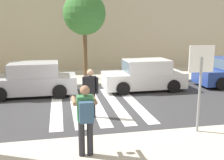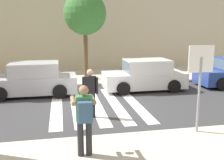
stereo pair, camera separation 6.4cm
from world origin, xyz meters
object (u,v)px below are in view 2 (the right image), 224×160
(photographer_with_backpack, at_px, (84,115))
(street_tree_center, at_px, (85,14))
(pedestrian_crossing, at_px, (90,90))
(parked_car_silver, at_px, (33,80))
(stop_sign, at_px, (200,70))
(parked_car_white, at_px, (145,76))

(photographer_with_backpack, xyz_separation_m, street_tree_center, (0.96, 9.50, 2.71))
(pedestrian_crossing, xyz_separation_m, parked_car_silver, (-2.30, 3.52, -0.25))
(photographer_with_backpack, distance_m, pedestrian_crossing, 3.16)
(stop_sign, relative_size, photographer_with_backpack, 1.47)
(stop_sign, relative_size, parked_car_white, 0.62)
(photographer_with_backpack, distance_m, parked_car_silver, 6.90)
(stop_sign, relative_size, pedestrian_crossing, 1.47)
(parked_car_white, relative_size, street_tree_center, 0.82)
(parked_car_silver, distance_m, parked_car_white, 5.47)
(parked_car_silver, distance_m, street_tree_center, 5.08)
(stop_sign, bearing_deg, pedestrian_crossing, 141.95)
(photographer_with_backpack, xyz_separation_m, parked_car_silver, (-1.81, 6.64, -0.44))
(parked_car_silver, xyz_separation_m, street_tree_center, (2.77, 2.86, 3.15))
(parked_car_white, bearing_deg, parked_car_silver, 180.00)
(stop_sign, distance_m, photographer_with_backpack, 3.58)
(pedestrian_crossing, relative_size, parked_car_silver, 0.42)
(parked_car_silver, bearing_deg, parked_car_white, 0.00)
(pedestrian_crossing, bearing_deg, stop_sign, -38.05)
(parked_car_white, bearing_deg, photographer_with_backpack, -118.80)
(parked_car_silver, height_order, parked_car_white, same)
(parked_car_white, bearing_deg, stop_sign, -92.71)
(pedestrian_crossing, xyz_separation_m, street_tree_center, (0.47, 6.38, 2.90))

